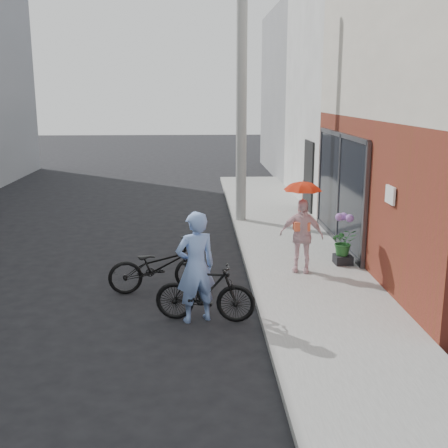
{
  "coord_description": "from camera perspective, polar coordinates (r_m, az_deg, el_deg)",
  "views": [
    {
      "loc": [
        -0.08,
        -8.93,
        3.48
      ],
      "look_at": [
        0.41,
        1.27,
        1.1
      ],
      "focal_mm": 45.0,
      "sensor_mm": 36.0,
      "label": 1
    }
  ],
  "objects": [
    {
      "name": "potted_plant",
      "position": [
        11.51,
        12.06,
        -1.79
      ],
      "size": [
        0.5,
        0.43,
        0.56
      ],
      "primitive_type": "imported",
      "color": "#255D27",
      "rests_on": "planter"
    },
    {
      "name": "kimono_woman",
      "position": [
        10.83,
        7.86,
        -1.16
      ],
      "size": [
        0.9,
        0.59,
        1.42
      ],
      "primitive_type": "imported",
      "rotation": [
        0.0,
        0.0,
        -0.32
      ],
      "color": "silver",
      "rests_on": "sidewalk"
    },
    {
      "name": "utility_pole",
      "position": [
        14.98,
        1.8,
        13.19
      ],
      "size": [
        0.28,
        0.28,
        7.0
      ],
      "primitive_type": "cylinder",
      "color": "#9E9E99",
      "rests_on": "ground"
    },
    {
      "name": "curb",
      "position": [
        11.5,
        2.45,
        -4.19
      ],
      "size": [
        0.12,
        24.0,
        0.12
      ],
      "primitive_type": "cube",
      "color": "#9E9E99",
      "rests_on": "ground"
    },
    {
      "name": "officer",
      "position": [
        8.66,
        -2.9,
        -4.39
      ],
      "size": [
        0.75,
        0.62,
        1.75
      ],
      "primitive_type": "imported",
      "rotation": [
        0.0,
        0.0,
        3.5
      ],
      "color": "#7D9EDE",
      "rests_on": "ground"
    },
    {
      "name": "plaster_building",
      "position": [
        19.35,
        19.81,
        12.43
      ],
      "size": [
        8.0,
        6.0,
        7.0
      ],
      "primitive_type": "cube",
      "color": "white",
      "rests_on": "ground"
    },
    {
      "name": "parasol",
      "position": [
        10.63,
        8.03,
        4.16
      ],
      "size": [
        0.69,
        0.69,
        0.61
      ],
      "primitive_type": "imported",
      "color": "#F8441D",
      "rests_on": "kimono_woman"
    },
    {
      "name": "east_building_far",
      "position": [
        25.97,
        13.86,
        12.8
      ],
      "size": [
        8.0,
        8.0,
        7.0
      ],
      "primitive_type": "cube",
      "color": "gray",
      "rests_on": "ground"
    },
    {
      "name": "bike_right",
      "position": [
        8.78,
        -1.94,
        -6.93
      ],
      "size": [
        1.62,
        0.7,
        0.94
      ],
      "primitive_type": "imported",
      "rotation": [
        0.0,
        0.0,
        1.4
      ],
      "color": "black",
      "rests_on": "ground"
    },
    {
      "name": "planter",
      "position": [
        11.6,
        11.98,
        -3.54
      ],
      "size": [
        0.36,
        0.36,
        0.18
      ],
      "primitive_type": "cube",
      "rotation": [
        0.0,
        0.0,
        0.05
      ],
      "color": "black",
      "rests_on": "sidewalk"
    },
    {
      "name": "sidewalk",
      "position": [
        11.66,
        8.15,
        -4.07
      ],
      "size": [
        2.2,
        24.0,
        0.12
      ],
      "primitive_type": "cube",
      "color": "gray",
      "rests_on": "ground"
    },
    {
      "name": "bike_left",
      "position": [
        10.12,
        -6.68,
        -4.3
      ],
      "size": [
        1.86,
        0.92,
        0.94
      ],
      "primitive_type": "imported",
      "rotation": [
        0.0,
        0.0,
        1.74
      ],
      "color": "black",
      "rests_on": "ground"
    },
    {
      "name": "ground",
      "position": [
        9.59,
        -2.12,
        -8.18
      ],
      "size": [
        80.0,
        80.0,
        0.0
      ],
      "primitive_type": "plane",
      "color": "black",
      "rests_on": "ground"
    }
  ]
}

